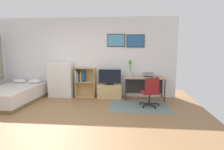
{
  "coord_description": "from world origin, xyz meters",
  "views": [
    {
      "loc": [
        1.48,
        -3.94,
        1.69
      ],
      "look_at": [
        0.98,
        1.5,
        0.88
      ],
      "focal_mm": 29.89,
      "sensor_mm": 36.0,
      "label": 1
    }
  ],
  "objects": [
    {
      "name": "wall_back_with_posters",
      "position": [
        0.02,
        2.43,
        1.36
      ],
      "size": [
        6.12,
        0.09,
        2.7
      ],
      "color": "white",
      "rests_on": "ground_plane"
    },
    {
      "name": "laptop",
      "position": [
        2.12,
        2.16,
        0.8
      ],
      "size": [
        0.39,
        0.42,
        0.15
      ],
      "rotation": [
        0.0,
        0.0,
        -0.13
      ],
      "color": "#B7B7BC",
      "rests_on": "desk"
    },
    {
      "name": "computer_mouse",
      "position": [
        2.38,
        2.04,
        0.76
      ],
      "size": [
        0.06,
        0.1,
        0.03
      ],
      "primitive_type": "ellipsoid",
      "color": "#262628",
      "rests_on": "desk"
    },
    {
      "name": "bed",
      "position": [
        -2.06,
        1.36,
        0.25
      ],
      "size": [
        1.37,
        2.07,
        0.61
      ],
      "rotation": [
        0.0,
        0.0,
        -0.04
      ],
      "color": "brown",
      "rests_on": "ground_plane"
    },
    {
      "name": "television",
      "position": [
        0.85,
        2.15,
        0.71
      ],
      "size": [
        0.74,
        0.16,
        0.5
      ],
      "color": "black",
      "rests_on": "tv_stand"
    },
    {
      "name": "ground_plane",
      "position": [
        0.0,
        0.0,
        0.0
      ],
      "size": [
        7.2,
        7.2,
        0.0
      ],
      "primitive_type": "plane",
      "color": "#936B44"
    },
    {
      "name": "dresser",
      "position": [
        -0.83,
        2.15,
        0.6
      ],
      "size": [
        0.8,
        0.46,
        1.19
      ],
      "color": "white",
      "rests_on": "ground_plane"
    },
    {
      "name": "bamboo_vase",
      "position": [
        1.52,
        2.26,
        0.99
      ],
      "size": [
        0.09,
        0.09,
        0.53
      ],
      "color": "silver",
      "rests_on": "desk"
    },
    {
      "name": "tv_stand",
      "position": [
        0.85,
        2.17,
        0.23
      ],
      "size": [
        0.81,
        0.41,
        0.46
      ],
      "color": "tan",
      "rests_on": "ground_plane"
    },
    {
      "name": "area_rug",
      "position": [
        1.79,
        1.31,
        0.0
      ],
      "size": [
        1.7,
        1.2,
        0.01
      ],
      "primitive_type": "cube",
      "color": "slate",
      "rests_on": "ground_plane"
    },
    {
      "name": "office_chair",
      "position": [
        2.1,
        1.3,
        0.46
      ],
      "size": [
        0.58,
        0.57,
        0.86
      ],
      "rotation": [
        0.0,
        0.0,
        0.21
      ],
      "color": "#232326",
      "rests_on": "ground_plane"
    },
    {
      "name": "bookshelf",
      "position": [
        -0.06,
        2.22,
        0.58
      ],
      "size": [
        0.67,
        0.3,
        1.01
      ],
      "color": "tan",
      "rests_on": "ground_plane"
    },
    {
      "name": "desk",
      "position": [
        1.99,
        2.17,
        0.6
      ],
      "size": [
        1.28,
        0.56,
        0.74
      ],
      "color": "tan",
      "rests_on": "ground_plane"
    }
  ]
}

